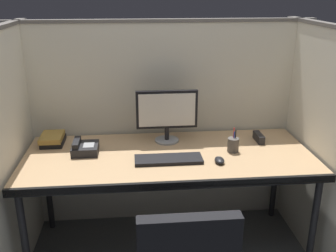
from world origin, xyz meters
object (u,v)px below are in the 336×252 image
(computer_mouse, at_px, (219,160))
(desk_phone, at_px, (84,148))
(book_stack, at_px, (53,139))
(red_stapler, at_px, (259,137))
(keyboard_main, at_px, (169,159))
(pen_cup, at_px, (233,145))
(desk, at_px, (169,162))
(monitor_center, at_px, (167,113))

(computer_mouse, xyz_separation_m, desk_phone, (-0.86, 0.24, 0.02))
(book_stack, xyz_separation_m, red_stapler, (1.46, -0.09, -0.01))
(keyboard_main, relative_size, pen_cup, 2.61)
(keyboard_main, bearing_deg, desk_phone, 161.39)
(desk, height_order, pen_cup, pen_cup)
(desk_phone, distance_m, red_stapler, 1.23)
(desk, distance_m, monitor_center, 0.36)
(book_stack, distance_m, red_stapler, 1.46)
(desk, xyz_separation_m, book_stack, (-0.80, 0.27, 0.08))
(pen_cup, distance_m, desk_phone, 0.99)
(pen_cup, relative_size, red_stapler, 1.10)
(computer_mouse, bearing_deg, desk_phone, 164.40)
(monitor_center, height_order, pen_cup, monitor_center)
(book_stack, xyz_separation_m, desk_phone, (0.24, -0.18, -0.00))
(desk_phone, relative_size, red_stapler, 1.27)
(book_stack, height_order, desk_phone, desk_phone)
(book_stack, bearing_deg, desk_phone, -36.13)
(computer_mouse, bearing_deg, monitor_center, 127.31)
(desk_phone, bearing_deg, pen_cup, -4.33)
(computer_mouse, bearing_deg, red_stapler, 42.53)
(monitor_center, bearing_deg, keyboard_main, -93.46)
(desk, height_order, book_stack, book_stack)
(desk, height_order, computer_mouse, computer_mouse)
(desk, distance_m, desk_phone, 0.57)
(desk_phone, bearing_deg, desk, -9.21)
(red_stapler, bearing_deg, desk_phone, -175.81)
(computer_mouse, distance_m, red_stapler, 0.49)
(desk, xyz_separation_m, keyboard_main, (-0.01, -0.09, 0.06))
(keyboard_main, bearing_deg, book_stack, 155.44)
(computer_mouse, distance_m, book_stack, 1.18)
(monitor_center, xyz_separation_m, book_stack, (-0.81, 0.03, -0.18))
(keyboard_main, distance_m, desk_phone, 0.58)
(desk, relative_size, monitor_center, 4.42)
(desk, bearing_deg, computer_mouse, -26.25)
(desk, bearing_deg, desk_phone, 170.79)
(pen_cup, xyz_separation_m, desk_phone, (-0.99, 0.07, -0.02))
(monitor_center, height_order, keyboard_main, monitor_center)
(computer_mouse, height_order, red_stapler, red_stapler)
(computer_mouse, height_order, pen_cup, pen_cup)
(desk, relative_size, pen_cup, 11.52)
(desk, relative_size, red_stapler, 12.67)
(computer_mouse, xyz_separation_m, book_stack, (-1.10, 0.42, 0.02))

